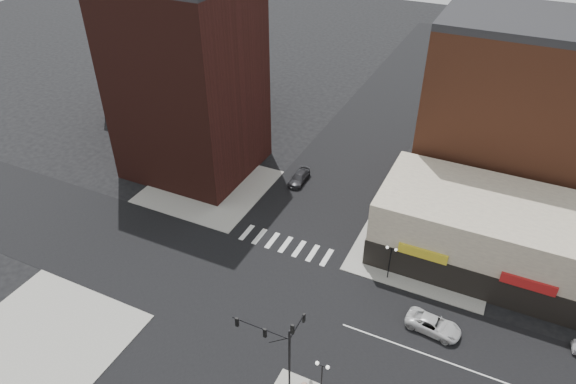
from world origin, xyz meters
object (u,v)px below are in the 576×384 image
at_px(dark_sedan_north, 299,178).
at_px(white_suv, 433,325).
at_px(street_lamp_ne, 391,255).
at_px(traffic_signal, 281,340).
at_px(street_lamp_se_a, 322,372).

bearing_deg(dark_sedan_north, white_suv, -40.62).
bearing_deg(street_lamp_ne, dark_sedan_north, 141.66).
bearing_deg(traffic_signal, street_lamp_ne, 73.25).
xyz_separation_m(street_lamp_se_a, white_suv, (6.88, 11.08, -2.57)).
xyz_separation_m(traffic_signal, street_lamp_se_a, (3.76, -0.17, -1.67)).
xyz_separation_m(white_suv, dark_sedan_north, (-22.00, 17.67, -0.04)).
relative_size(street_lamp_ne, dark_sedan_north, 0.90).
bearing_deg(white_suv, street_lamp_ne, 56.24).
xyz_separation_m(street_lamp_ne, white_suv, (5.88, -4.92, -2.57)).
height_order(street_lamp_ne, dark_sedan_north, street_lamp_ne).
distance_m(street_lamp_se_a, street_lamp_ne, 16.03).
bearing_deg(white_suv, traffic_signal, 141.90).
distance_m(street_lamp_ne, dark_sedan_north, 20.73).
height_order(street_lamp_se_a, street_lamp_ne, same).
relative_size(street_lamp_se_a, street_lamp_ne, 1.00).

